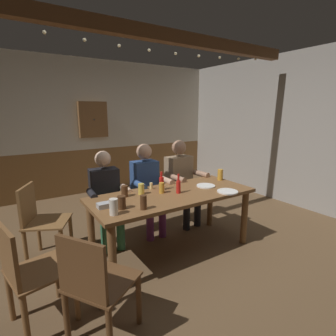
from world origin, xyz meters
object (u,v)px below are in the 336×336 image
object	(u,v)px
bottle_1	(178,186)
pint_glass_2	(141,189)
plate_0	(206,186)
pint_glass_4	(114,207)
pint_glass_1	(122,202)
chair_empty_near_right	(40,220)
pint_glass_3	(162,188)
pint_glass_5	(220,175)
table_candle	(151,186)
bottle_0	(162,183)
chair_empty_far_end	(29,272)
wall_dart_cabinet	(93,120)
chair_empty_near_left	(95,285)
dining_table	(173,202)
plate_1	(228,191)
person_0	(106,194)
pint_glass_0	(143,202)
condiment_caddy	(104,205)
person_2	(181,178)
person_1	(147,185)

from	to	relation	value
bottle_1	pint_glass_2	size ratio (longest dim) A/B	1.83
pint_glass_2	plate_0	bearing A→B (deg)	-10.96
plate_0	pint_glass_4	size ratio (longest dim) A/B	1.53
pint_glass_1	chair_empty_near_right	bearing A→B (deg)	128.80
pint_glass_3	pint_glass_5	xyz separation A→B (m)	(0.99, 0.06, 0.01)
table_candle	chair_empty_near_right	bearing A→B (deg)	162.07
chair_empty_near_right	bottle_0	size ratio (longest dim) A/B	3.88
plate_0	chair_empty_far_end	bearing A→B (deg)	-170.34
pint_glass_5	wall_dart_cabinet	size ratio (longest dim) A/B	0.21
bottle_0	pint_glass_5	distance (m)	0.93
chair_empty_near_left	pint_glass_4	world-z (taller)	pint_glass_4
dining_table	chair_empty_near_left	bearing A→B (deg)	-146.88
chair_empty_near_left	plate_1	distance (m)	1.82
person_0	pint_glass_4	distance (m)	0.91
pint_glass_0	wall_dart_cabinet	bearing A→B (deg)	80.85
bottle_0	pint_glass_0	distance (m)	0.66
dining_table	bottle_1	distance (m)	0.20
condiment_caddy	plate_1	distance (m)	1.43
pint_glass_3	bottle_1	bearing A→B (deg)	-33.13
plate_0	pint_glass_2	distance (m)	0.85
table_candle	dining_table	bearing A→B (deg)	-65.28
plate_0	bottle_0	xyz separation A→B (m)	(-0.55, 0.18, 0.08)
person_0	chair_empty_far_end	world-z (taller)	person_0
dining_table	person_2	distance (m)	0.87
table_candle	plate_1	size ratio (longest dim) A/B	0.33
pint_glass_2	pint_glass_4	world-z (taller)	pint_glass_4
condiment_caddy	pint_glass_1	size ratio (longest dim) A/B	1.07
table_candle	wall_dart_cabinet	distance (m)	2.65
chair_empty_near_left	chair_empty_far_end	xyz separation A→B (m)	(-0.38, 0.42, 0.00)
chair_empty_near_right	bottle_0	distance (m)	1.44
chair_empty_near_right	bottle_1	size ratio (longest dim) A/B	3.82
pint_glass_4	wall_dart_cabinet	world-z (taller)	wall_dart_cabinet
person_1	pint_glass_2	xyz separation A→B (m)	(-0.33, -0.47, 0.12)
table_candle	pint_glass_5	distance (m)	1.03
person_0	pint_glass_4	world-z (taller)	person_0
pint_glass_0	pint_glass_2	size ratio (longest dim) A/B	1.13
pint_glass_2	wall_dart_cabinet	distance (m)	2.77
chair_empty_near_left	table_candle	world-z (taller)	chair_empty_near_left
pint_glass_5	chair_empty_near_right	bearing A→B (deg)	166.49
chair_empty_near_right	wall_dart_cabinet	distance (m)	2.73
plate_0	pint_glass_2	xyz separation A→B (m)	(-0.83, 0.16, 0.06)
pint_glass_3	condiment_caddy	bearing A→B (deg)	-172.89
plate_0	pint_glass_3	world-z (taller)	pint_glass_3
chair_empty_near_right	person_1	bearing A→B (deg)	114.91
person_2	plate_0	bearing A→B (deg)	78.75
person_1	wall_dart_cabinet	size ratio (longest dim) A/B	1.78
pint_glass_1	plate_1	bearing A→B (deg)	-8.03
person_2	pint_glass_4	xyz separation A→B (m)	(-1.40, -0.88, 0.12)
pint_glass_2	pint_glass_5	size ratio (longest dim) A/B	0.84
bottle_0	chair_empty_far_end	bearing A→B (deg)	-160.69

